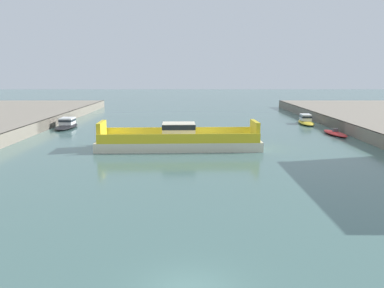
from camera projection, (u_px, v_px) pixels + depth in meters
The scene contains 4 objects.
chain_ferry at pixel (180, 140), 48.43m from camera, with size 19.71×6.46×3.30m.
moored_boat_near_left at pixel (68, 124), 66.25m from camera, with size 3.02×8.23×1.66m.
moored_boat_near_right at pixel (336, 133), 58.76m from camera, with size 2.54×6.99×1.00m.
moored_boat_mid_left at pixel (307, 120), 71.29m from camera, with size 2.94×7.92×1.71m.
Camera 1 is at (0.11, -15.41, 9.18)m, focal length 37.42 mm.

